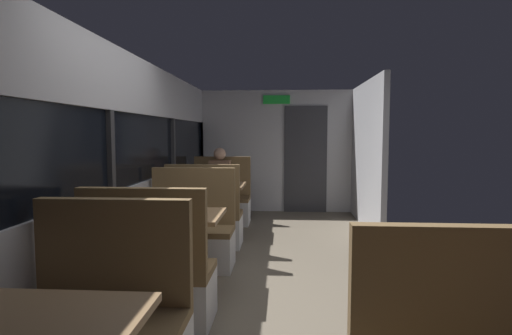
# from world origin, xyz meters

# --- Properties ---
(ground_plane) EXTENTS (3.30, 9.20, 0.02)m
(ground_plane) POSITION_xyz_m (0.00, 0.00, -0.01)
(ground_plane) COLOR #665B4C
(carriage_window_panel_left) EXTENTS (0.09, 8.48, 2.30)m
(carriage_window_panel_left) POSITION_xyz_m (-1.45, 0.00, 1.11)
(carriage_window_panel_left) COLOR #B2B2B7
(carriage_window_panel_left) RESTS_ON ground_plane
(carriage_end_bulkhead) EXTENTS (2.90, 0.11, 2.30)m
(carriage_end_bulkhead) POSITION_xyz_m (0.06, 4.19, 1.14)
(carriage_end_bulkhead) COLOR #B2B2B7
(carriage_end_bulkhead) RESTS_ON ground_plane
(carriage_aisle_panel_right) EXTENTS (0.08, 2.40, 2.30)m
(carriage_aisle_panel_right) POSITION_xyz_m (1.45, 3.00, 1.15)
(carriage_aisle_panel_right) COLOR #B2B2B7
(carriage_aisle_panel_right) RESTS_ON ground_plane
(dining_table_mid_window) EXTENTS (0.90, 0.70, 0.74)m
(dining_table_mid_window) POSITION_xyz_m (-0.89, 0.14, 0.64)
(dining_table_mid_window) COLOR #9E9EA3
(dining_table_mid_window) RESTS_ON ground_plane
(bench_mid_window_facing_end) EXTENTS (0.95, 0.50, 1.10)m
(bench_mid_window_facing_end) POSITION_xyz_m (-0.89, -0.56, 0.33)
(bench_mid_window_facing_end) COLOR silver
(bench_mid_window_facing_end) RESTS_ON ground_plane
(bench_mid_window_facing_entry) EXTENTS (0.95, 0.50, 1.10)m
(bench_mid_window_facing_entry) POSITION_xyz_m (-0.89, 0.84, 0.33)
(bench_mid_window_facing_entry) COLOR silver
(bench_mid_window_facing_entry) RESTS_ON ground_plane
(dining_table_far_window) EXTENTS (0.90, 0.70, 0.74)m
(dining_table_far_window) POSITION_xyz_m (-0.89, 2.36, 0.64)
(dining_table_far_window) COLOR #9E9EA3
(dining_table_far_window) RESTS_ON ground_plane
(bench_far_window_facing_end) EXTENTS (0.95, 0.50, 1.10)m
(bench_far_window_facing_end) POSITION_xyz_m (-0.89, 1.66, 0.33)
(bench_far_window_facing_end) COLOR silver
(bench_far_window_facing_end) RESTS_ON ground_plane
(bench_far_window_facing_entry) EXTENTS (0.95, 0.50, 1.10)m
(bench_far_window_facing_entry) POSITION_xyz_m (-0.89, 3.06, 0.33)
(bench_far_window_facing_entry) COLOR silver
(bench_far_window_facing_entry) RESTS_ON ground_plane
(seated_passenger) EXTENTS (0.47, 0.55, 1.26)m
(seated_passenger) POSITION_xyz_m (-0.89, 2.99, 0.54)
(seated_passenger) COLOR #26262D
(seated_passenger) RESTS_ON ground_plane
(coffee_cup_primary) EXTENTS (0.07, 0.07, 0.09)m
(coffee_cup_primary) POSITION_xyz_m (-0.81, 0.02, 0.79)
(coffee_cup_primary) COLOR #26598C
(coffee_cup_primary) RESTS_ON dining_table_mid_window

